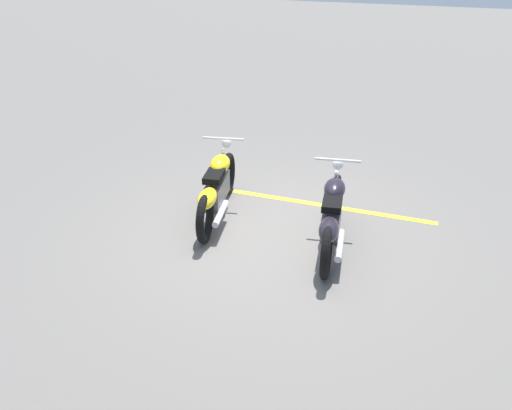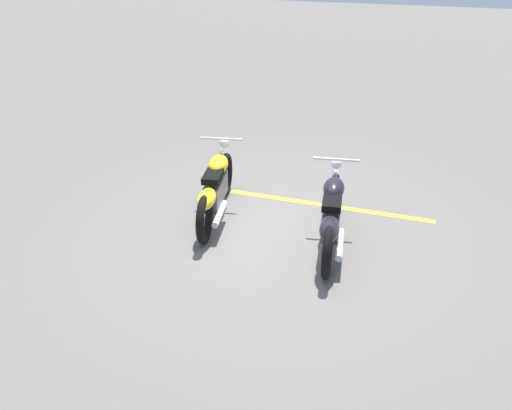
{
  "view_description": "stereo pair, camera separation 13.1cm",
  "coord_description": "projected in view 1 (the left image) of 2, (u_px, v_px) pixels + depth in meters",
  "views": [
    {
      "loc": [
        6.25,
        2.24,
        3.7
      ],
      "look_at": [
        0.51,
        0.0,
        0.65
      ],
      "focal_mm": 38.0,
      "sensor_mm": 36.0,
      "label": 1
    },
    {
      "loc": [
        6.3,
        2.12,
        3.7
      ],
      "look_at": [
        0.51,
        0.0,
        0.65
      ],
      "focal_mm": 38.0,
      "sensor_mm": 36.0,
      "label": 2
    }
  ],
  "objects": [
    {
      "name": "parking_stripe_near",
      "position": [
        329.0,
        206.0,
        8.3
      ],
      "size": [
        0.16,
        3.2,
        0.01
      ],
      "primitive_type": "cube",
      "rotation": [
        0.0,
        0.0,
        1.58
      ],
      "color": "yellow",
      "rests_on": "ground"
    },
    {
      "name": "motorcycle_dark_foreground",
      "position": [
        332.0,
        216.0,
        7.02
      ],
      "size": [
        2.22,
        0.71,
        1.04
      ],
      "rotation": [
        0.0,
        0.0,
        3.31
      ],
      "color": "black",
      "rests_on": "ground"
    },
    {
      "name": "ground_plane",
      "position": [
        269.0,
        232.0,
        7.59
      ],
      "size": [
        60.0,
        60.0,
        0.0
      ],
      "primitive_type": "plane",
      "color": "#66605B"
    },
    {
      "name": "motorcycle_bright_foreground",
      "position": [
        217.0,
        188.0,
        7.8
      ],
      "size": [
        2.2,
        0.77,
        1.04
      ],
      "rotation": [
        0.0,
        0.0,
        3.36
      ],
      "color": "black",
      "rests_on": "ground"
    }
  ]
}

